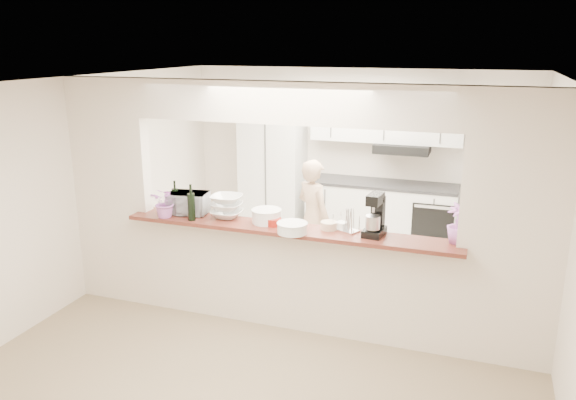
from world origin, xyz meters
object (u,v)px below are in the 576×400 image
at_px(person, 313,218).
at_px(toaster_oven, 188,203).
at_px(stand_mixer, 375,216).
at_px(refrigerator, 502,200).

bearing_deg(person, toaster_oven, 87.54).
distance_m(toaster_oven, person, 1.74).
bearing_deg(toaster_oven, stand_mixer, -10.01).
xyz_separation_m(toaster_oven, stand_mixer, (2.00, -0.03, 0.07)).
bearing_deg(toaster_oven, person, 45.36).
height_order(refrigerator, person, refrigerator).
height_order(toaster_oven, person, person).
bearing_deg(stand_mixer, person, 126.29).
height_order(refrigerator, stand_mixer, refrigerator).
relative_size(refrigerator, stand_mixer, 4.17).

